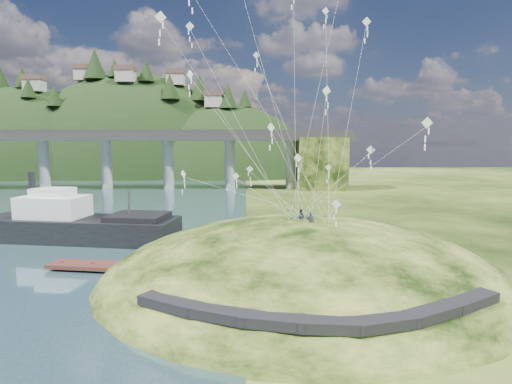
{
  "coord_description": "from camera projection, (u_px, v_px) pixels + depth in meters",
  "views": [
    {
      "loc": [
        3.05,
        -31.16,
        11.53
      ],
      "look_at": [
        4.0,
        6.0,
        7.0
      ],
      "focal_mm": 28.0,
      "sensor_mm": 36.0,
      "label": 1
    }
  ],
  "objects": [
    {
      "name": "work_barge",
      "position": [
        76.0,
        223.0,
        47.56
      ],
      "size": [
        24.04,
        10.07,
        8.16
      ],
      "color": "black",
      "rests_on": "ground"
    },
    {
      "name": "wooden_dock",
      "position": [
        124.0,
        267.0,
        36.04
      ],
      "size": [
        14.37,
        4.52,
        1.01
      ],
      "color": "#3C1E18",
      "rests_on": "ground"
    },
    {
      "name": "footpath",
      "position": [
        324.0,
        312.0,
        22.51
      ],
      "size": [
        22.29,
        5.84,
        0.83
      ],
      "color": "black",
      "rests_on": "ground"
    },
    {
      "name": "bridge",
      "position": [
        128.0,
        151.0,
        99.93
      ],
      "size": [
        160.0,
        11.0,
        15.0
      ],
      "color": "#2D2B2B",
      "rests_on": "ground"
    },
    {
      "name": "far_ridge",
      "position": [
        125.0,
        193.0,
        153.27
      ],
      "size": [
        153.0,
        70.0,
        94.5
      ],
      "color": "black",
      "rests_on": "ground"
    },
    {
      "name": "grass_hill",
      "position": [
        303.0,
        295.0,
        34.61
      ],
      "size": [
        36.0,
        32.0,
        13.0
      ],
      "color": "black",
      "rests_on": "ground"
    },
    {
      "name": "ground",
      "position": [
        208.0,
        287.0,
        32.24
      ],
      "size": [
        320.0,
        320.0,
        0.0
      ],
      "primitive_type": "plane",
      "color": "black",
      "rests_on": "ground"
    },
    {
      "name": "kite_swarm",
      "position": [
        272.0,
        91.0,
        35.01
      ],
      "size": [
        19.8,
        14.77,
        20.63
      ],
      "color": "white",
      "rests_on": "ground"
    },
    {
      "name": "kite_flyers",
      "position": [
        305.0,
        210.0,
        34.49
      ],
      "size": [
        1.37,
        2.72,
        1.77
      ],
      "color": "#23232F",
      "rests_on": "ground"
    }
  ]
}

